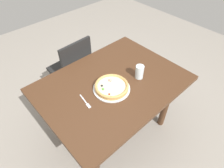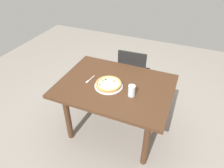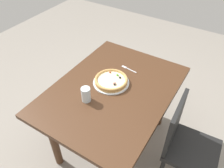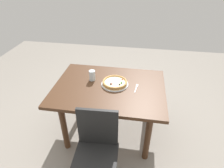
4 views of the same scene
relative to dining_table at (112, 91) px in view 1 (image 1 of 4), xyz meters
The scene contains 7 objects.
ground_plane 0.64m from the dining_table, ahead, with size 6.00×6.00×0.00m, color gray.
dining_table is the anchor object (origin of this frame).
chair_near 0.70m from the dining_table, 90.28° to the right, with size 0.42×0.42×0.88m.
plate 0.14m from the dining_table, 42.52° to the left, with size 0.31×0.31×0.01m, color silver.
pizza 0.16m from the dining_table, 42.14° to the left, with size 0.29×0.29×0.05m.
fork 0.33m from the dining_table, ahead, with size 0.04×0.17×0.00m.
drinking_glass 0.30m from the dining_table, 154.10° to the left, with size 0.07×0.07×0.12m, color silver.
Camera 1 is at (0.82, 0.89, 1.91)m, focal length 30.73 mm.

